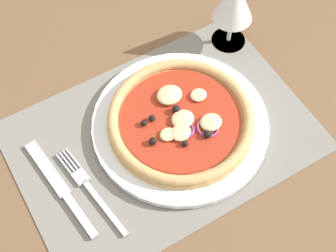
% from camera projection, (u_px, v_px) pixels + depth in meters
% --- Properties ---
extents(ground_plane, '(1.90, 1.40, 0.02)m').
position_uv_depth(ground_plane, '(163.00, 140.00, 0.86)').
color(ground_plane, brown).
extents(placemat, '(0.49, 0.34, 0.00)m').
position_uv_depth(placemat, '(163.00, 136.00, 0.84)').
color(placemat, slate).
rests_on(placemat, ground_plane).
extents(plate, '(0.30, 0.30, 0.01)m').
position_uv_depth(plate, '(181.00, 125.00, 0.85)').
color(plate, white).
rests_on(plate, placemat).
extents(pizza, '(0.24, 0.24, 0.03)m').
position_uv_depth(pizza, '(181.00, 120.00, 0.83)').
color(pizza, tan).
rests_on(pizza, plate).
extents(fork, '(0.04, 0.18, 0.00)m').
position_uv_depth(fork, '(89.00, 187.00, 0.79)').
color(fork, '#B2B5BA').
rests_on(fork, placemat).
extents(knife, '(0.04, 0.20, 0.01)m').
position_uv_depth(knife, '(60.00, 187.00, 0.79)').
color(knife, '#B2B5BA').
rests_on(knife, placemat).
extents(wine_glass, '(0.07, 0.07, 0.15)m').
position_uv_depth(wine_glass, '(234.00, 2.00, 0.86)').
color(wine_glass, silver).
rests_on(wine_glass, ground_plane).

